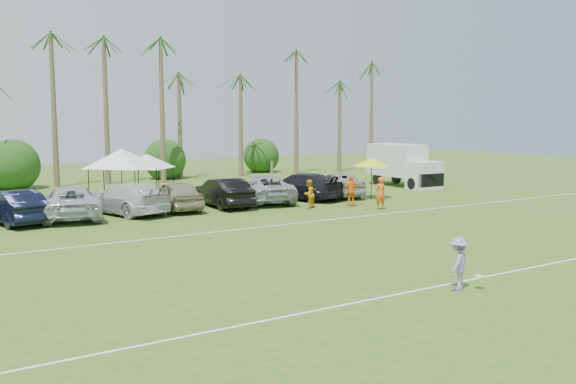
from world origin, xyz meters
TOP-DOWN VIEW (x-y plane):
  - ground at (0.00, 0.00)m, footprint 120.00×120.00m
  - field_lines at (0.00, 8.00)m, footprint 80.00×12.10m
  - palm_tree_4 at (-4.00, 38.00)m, footprint 2.40×2.40m
  - palm_tree_5 at (0.00, 38.00)m, footprint 2.40×2.40m
  - palm_tree_6 at (4.00, 38.00)m, footprint 2.40×2.40m
  - palm_tree_7 at (8.00, 38.00)m, footprint 2.40×2.40m
  - palm_tree_8 at (13.00, 38.00)m, footprint 2.40×2.40m
  - palm_tree_9 at (18.00, 38.00)m, footprint 2.40×2.40m
  - palm_tree_10 at (23.00, 38.00)m, footprint 2.40×2.40m
  - palm_tree_11 at (27.00, 38.00)m, footprint 2.40×2.40m
  - bush_tree_1 at (-6.00, 39.00)m, footprint 4.00×4.00m
  - bush_tree_2 at (6.00, 39.00)m, footprint 4.00×4.00m
  - bush_tree_3 at (16.00, 39.00)m, footprint 4.00×4.00m
  - sideline_player_a at (9.32, 15.43)m, footprint 0.72×0.54m
  - sideline_player_b at (6.25, 17.97)m, footprint 0.96×0.87m
  - sideline_player_c at (8.68, 17.21)m, footprint 1.14×0.76m
  - box_truck at (18.69, 23.66)m, footprint 2.48×6.07m
  - canopy_tent_left at (-2.07, 25.19)m, footprint 4.70×4.70m
  - canopy_tent_right at (0.57, 28.15)m, footprint 3.95×3.95m
  - market_umbrella at (11.98, 19.35)m, footprint 2.32×2.32m
  - frisbee_player at (0.25, 1.44)m, footprint 1.28×0.96m
  - parked_car_1 at (-8.75, 21.33)m, footprint 2.71×5.26m
  - parked_car_2 at (-5.96, 21.46)m, footprint 3.99×6.41m
  - parked_car_3 at (-3.16, 21.39)m, footprint 3.83×6.12m
  - parked_car_4 at (-0.37, 21.28)m, footprint 2.30×4.98m
  - parked_car_5 at (2.42, 21.04)m, footprint 2.03×5.11m
  - parked_car_6 at (5.22, 21.51)m, footprint 3.91×6.39m
  - parked_car_7 at (8.01, 21.43)m, footprint 3.95×6.13m
  - parked_car_8 at (10.80, 21.23)m, footprint 2.89×5.15m

SIDE VIEW (x-z plane):
  - ground at x=0.00m, z-range 0.00..0.00m
  - field_lines at x=0.00m, z-range 0.00..0.01m
  - frisbee_player at x=0.25m, z-range 0.00..1.59m
  - sideline_player_b at x=6.25m, z-range 0.00..1.62m
  - parked_car_1 at x=-8.75m, z-range 0.00..1.65m
  - parked_car_2 at x=-5.96m, z-range 0.00..1.65m
  - parked_car_3 at x=-3.16m, z-range 0.00..1.65m
  - parked_car_4 at x=-0.37m, z-range 0.00..1.65m
  - parked_car_5 at x=2.42m, z-range 0.00..1.65m
  - parked_car_6 at x=5.22m, z-range 0.00..1.65m
  - parked_car_7 at x=8.01m, z-range 0.00..1.65m
  - parked_car_8 at x=10.80m, z-range 0.00..1.65m
  - sideline_player_c at x=8.68m, z-range 0.00..1.79m
  - sideline_player_a at x=9.32m, z-range 0.00..1.81m
  - box_truck at x=18.69m, z-range 0.11..3.20m
  - bush_tree_1 at x=-6.00m, z-range -0.20..3.80m
  - bush_tree_2 at x=6.00m, z-range -0.20..3.80m
  - bush_tree_3 at x=16.00m, z-range -0.20..3.80m
  - market_umbrella at x=11.98m, z-range 1.03..3.61m
  - canopy_tent_right at x=0.57m, z-range 1.14..4.34m
  - canopy_tent_left at x=-2.07m, z-range 1.36..5.17m
  - palm_tree_4 at x=-4.00m, z-range 3.03..11.93m
  - palm_tree_8 at x=13.00m, z-range 3.03..11.93m
  - palm_tree_5 at x=0.00m, z-range 3.40..13.30m
  - palm_tree_9 at x=18.00m, z-range 3.40..13.30m
  - palm_tree_6 at x=4.00m, z-range 3.76..14.66m
  - palm_tree_10 at x=23.00m, z-range 3.76..14.66m
  - palm_tree_7 at x=8.00m, z-range 4.11..16.01m
  - palm_tree_11 at x=27.00m, z-range 4.11..16.01m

